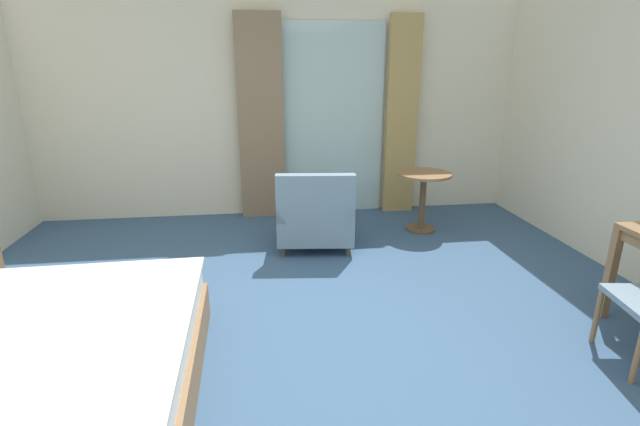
# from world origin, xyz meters

# --- Properties ---
(ground) EXTENTS (6.56, 6.53, 0.10)m
(ground) POSITION_xyz_m (0.00, 0.00, -0.05)
(ground) COLOR #38567A
(wall_back) EXTENTS (6.16, 0.12, 2.66)m
(wall_back) POSITION_xyz_m (0.00, 3.01, 1.33)
(wall_back) COLOR silver
(wall_back) RESTS_ON ground
(balcony_glass_door) EXTENTS (1.31, 0.02, 2.34)m
(balcony_glass_door) POSITION_xyz_m (0.63, 2.93, 1.17)
(balcony_glass_door) COLOR silver
(balcony_glass_door) RESTS_ON ground
(curtain_panel_left) EXTENTS (0.54, 0.10, 2.42)m
(curtain_panel_left) POSITION_xyz_m (-0.24, 2.83, 1.21)
(curtain_panel_left) COLOR #897056
(curtain_panel_left) RESTS_ON ground
(curtain_panel_right) EXTENTS (0.39, 0.10, 2.42)m
(curtain_panel_right) POSITION_xyz_m (1.51, 2.83, 1.21)
(curtain_panel_right) COLOR tan
(curtain_panel_right) RESTS_ON ground
(armchair_by_window) EXTENTS (0.85, 0.84, 0.84)m
(armchair_by_window) POSITION_xyz_m (0.28, 1.68, 0.33)
(armchair_by_window) COLOR gray
(armchair_by_window) RESTS_ON ground
(round_cafe_table) EXTENTS (0.61, 0.61, 0.68)m
(round_cafe_table) POSITION_xyz_m (1.56, 2.04, 0.50)
(round_cafe_table) COLOR olive
(round_cafe_table) RESTS_ON ground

